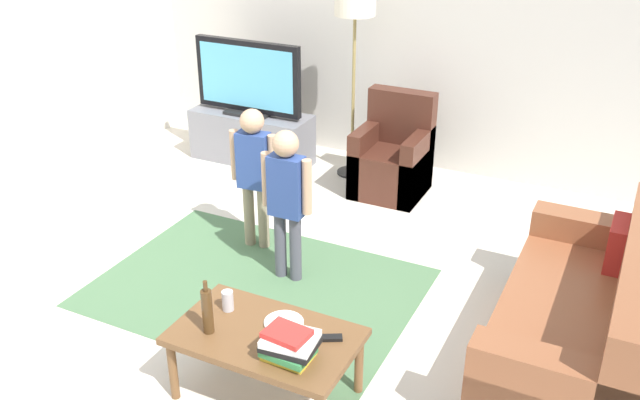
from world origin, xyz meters
The scene contains 16 objects.
ground centered at (0.00, 0.00, 0.00)m, with size 7.80×7.80×0.00m, color beige.
wall_back centered at (0.00, 3.00, 1.35)m, with size 6.00×0.12×2.70m, color silver.
area_rug centered at (-0.36, 0.33, 0.00)m, with size 2.20×1.60×0.01m, color #4C724C.
tv_stand centered at (-1.59, 2.30, 0.24)m, with size 1.20×0.44×0.50m.
tv centered at (-1.59, 2.28, 0.85)m, with size 1.10×0.28×0.71m.
couch centered at (1.79, 0.47, 0.29)m, with size 0.80×1.80×0.86m.
armchair centered at (-0.09, 2.26, 0.30)m, with size 0.60×0.60×0.90m.
floor_lamp centered at (-0.58, 2.45, 1.54)m, with size 0.36×0.36×1.78m.
child_near_tv centered at (-0.67, 0.85, 0.67)m, with size 0.37×0.18×1.11m.
child_center centered at (-0.23, 0.56, 0.68)m, with size 0.38×0.18×1.12m.
coffee_table centered at (0.25, -0.58, 0.37)m, with size 1.00×0.60×0.42m.
book_stack centered at (0.47, -0.70, 0.50)m, with size 0.29×0.24×0.17m.
bottle centered at (-0.03, -0.70, 0.56)m, with size 0.06×0.06×0.32m.
tv_remote centered at (0.57, -0.48, 0.43)m, with size 0.17×0.05×0.02m, color black.
soda_can centered at (-0.05, -0.48, 0.48)m, with size 0.07×0.07×0.12m, color silver.
plate centered at (0.30, -0.46, 0.43)m, with size 0.22×0.22×0.02m.
Camera 1 is at (1.87, -3.19, 2.72)m, focal length 39.14 mm.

